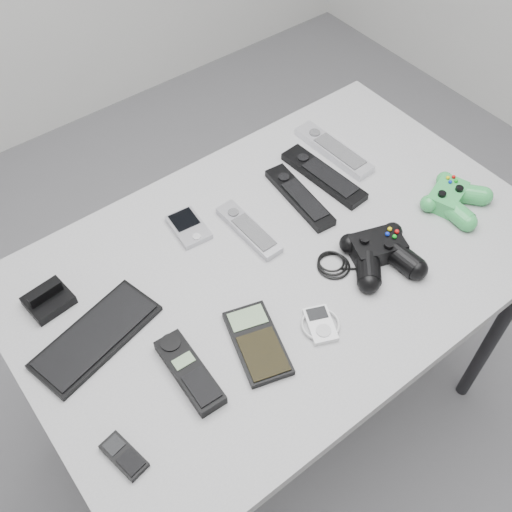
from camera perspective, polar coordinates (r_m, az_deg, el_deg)
floor at (r=2.02m, az=2.93°, el=-14.03°), size 3.50×3.50×0.00m
desk at (r=1.39m, az=2.43°, el=-2.01°), size 1.18×0.76×0.79m
pda_keyboard at (r=1.25m, az=-14.98°, el=-7.38°), size 0.28×0.17×0.02m
dock_bracket at (r=1.31m, az=-19.28°, el=-3.70°), size 0.10×0.09×0.05m
pda at (r=1.39m, az=-6.44°, el=2.77°), size 0.08×0.11×0.02m
remote_silver_a at (r=1.37m, az=-0.70°, el=2.57°), size 0.05×0.19×0.02m
remote_black_a at (r=1.44m, az=4.16°, el=5.67°), size 0.07×0.23×0.02m
remote_black_b at (r=1.50m, az=6.45°, el=7.64°), size 0.08×0.25×0.02m
remote_silver_b at (r=1.58m, az=7.39°, el=10.04°), size 0.07×0.24×0.02m
mobile_phone at (r=1.13m, az=-12.48°, el=-18.07°), size 0.06×0.10×0.02m
cordless_handset at (r=1.17m, az=-6.36°, el=-10.89°), size 0.06×0.18×0.03m
calculator at (r=1.20m, az=0.14°, el=-8.24°), size 0.14×0.19×0.02m
mp3_player at (r=1.23m, az=6.16°, el=-6.48°), size 0.11×0.11×0.02m
controller_black at (r=1.33m, az=11.76°, el=0.41°), size 0.32×0.25×0.06m
controller_green at (r=1.50m, az=18.29°, el=5.34°), size 0.19×0.19×0.05m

